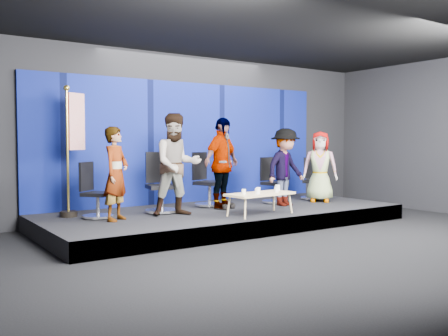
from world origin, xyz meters
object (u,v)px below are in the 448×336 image
at_px(chair_e, 312,186).
at_px(mug_b, 257,191).
at_px(chair_a, 95,200).
at_px(mug_a, 244,192).
at_px(panelist_b, 177,164).
at_px(flag_stand, 73,147).
at_px(panelist_a, 116,174).
at_px(panelist_d, 285,167).
at_px(mug_d, 276,190).
at_px(panelist_c, 222,163).
at_px(mug_e, 278,188).
at_px(coffee_table, 260,195).
at_px(chair_c, 207,188).
at_px(mug_c, 258,190).
at_px(panelist_e, 320,167).
at_px(chair_b, 161,193).
at_px(chair_d, 273,188).

bearing_deg(chair_e, mug_b, -107.69).
xyz_separation_m(chair_a, mug_a, (2.21, -1.31, 0.12)).
relative_size(panelist_b, flag_stand, 0.79).
height_order(chair_a, panelist_a, panelist_a).
distance_m(panelist_d, mug_d, 1.27).
xyz_separation_m(panelist_c, mug_e, (0.65, -0.92, -0.44)).
bearing_deg(coffee_table, chair_c, 95.01).
bearing_deg(mug_c, coffee_table, -98.74).
bearing_deg(mug_b, panelist_d, 31.68).
xyz_separation_m(chair_a, mug_b, (2.42, -1.43, 0.13)).
height_order(mug_c, flag_stand, flag_stand).
xyz_separation_m(chair_c, flag_stand, (-2.68, 0.19, 0.85)).
relative_size(chair_c, panelist_d, 0.69).
relative_size(chair_c, mug_b, 11.08).
xyz_separation_m(panelist_b, chair_c, (1.13, 0.79, -0.55)).
relative_size(mug_c, flag_stand, 0.04).
bearing_deg(mug_b, chair_a, 149.36).
height_order(panelist_b, mug_b, panelist_b).
relative_size(chair_c, panelist_e, 0.72).
distance_m(mug_b, mug_c, 0.28).
distance_m(chair_b, mug_a, 1.62).
bearing_deg(flag_stand, chair_e, -31.75).
distance_m(panelist_e, mug_d, 2.20).
relative_size(chair_b, panelist_e, 0.73).
height_order(panelist_b, mug_c, panelist_b).
distance_m(panelist_c, mug_c, 1.10).
distance_m(coffee_table, mug_c, 0.11).
bearing_deg(panelist_a, mug_e, -52.25).
distance_m(chair_a, chair_b, 1.25).
height_order(mug_a, mug_d, same).
relative_size(chair_e, mug_c, 10.25).
height_order(panelist_b, panelist_c, panelist_b).
relative_size(mug_b, mug_e, 0.92).
height_order(mug_d, mug_e, mug_e).
xyz_separation_m(mug_a, mug_c, (0.39, 0.09, 0.00)).
xyz_separation_m(panelist_b, chair_e, (3.79, 0.49, -0.60)).
relative_size(panelist_e, mug_c, 16.60).
relative_size(chair_a, chair_b, 0.86).
relative_size(panelist_a, chair_d, 1.60).
bearing_deg(panelist_d, panelist_b, 168.39).
bearing_deg(panelist_d, chair_d, 70.51).
bearing_deg(panelist_b, mug_c, -16.50).
bearing_deg(chair_e, mug_e, -105.80).
xyz_separation_m(chair_c, mug_b, (-0.03, -1.71, 0.09)).
distance_m(panelist_e, mug_e, 1.94).
relative_size(panelist_d, mug_c, 17.14).
distance_m(panelist_d, flag_stand, 4.21).
bearing_deg(coffee_table, mug_a, -178.22).
xyz_separation_m(mug_c, flag_stand, (-2.83, 1.68, 0.77)).
distance_m(chair_d, panelist_d, 0.69).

